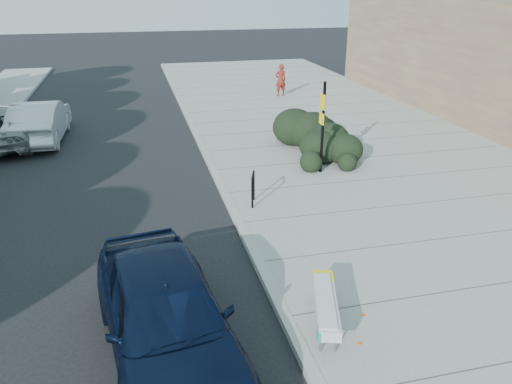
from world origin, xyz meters
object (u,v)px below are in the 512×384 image
at_px(sedan_navy, 166,315).
at_px(bench, 326,303).
at_px(sign_post, 322,123).
at_px(pedestrian, 281,80).
at_px(bike_rack, 253,186).
at_px(wagon_silver, 40,121).

bearing_deg(sedan_navy, bench, -8.38).
relative_size(sign_post, pedestrian, 1.72).
relative_size(bike_rack, sign_post, 0.30).
bearing_deg(pedestrian, sign_post, 73.31).
bearing_deg(sedan_navy, pedestrian, 60.59).
height_order(bench, wagon_silver, wagon_silver).
bearing_deg(bike_rack, bench, -72.61).
bearing_deg(bike_rack, pedestrian, 87.97).
distance_m(bench, sign_post, 7.94).
relative_size(sedan_navy, pedestrian, 2.88).
bearing_deg(pedestrian, bench, 69.41).
height_order(sedan_navy, pedestrian, pedestrian).
xyz_separation_m(sign_post, pedestrian, (2.10, 11.64, -0.79)).
height_order(bench, sedan_navy, sedan_navy).
distance_m(bench, bike_rack, 5.45).
height_order(bench, sign_post, sign_post).
bearing_deg(pedestrian, sedan_navy, 61.87).
xyz_separation_m(bench, sedan_navy, (-2.76, 0.03, 0.23)).
height_order(bike_rack, wagon_silver, wagon_silver).
relative_size(bench, pedestrian, 1.12).
relative_size(bench, sedan_navy, 0.39).
xyz_separation_m(bench, bike_rack, (0.00, 5.45, 0.08)).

